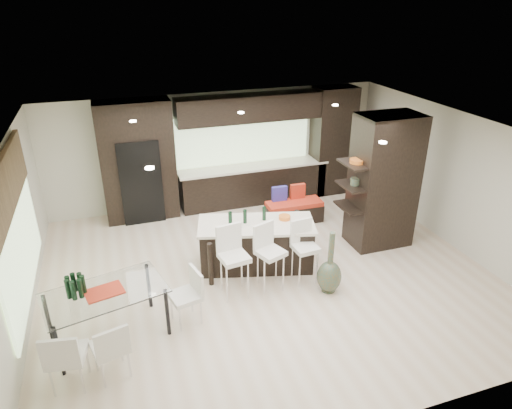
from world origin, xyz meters
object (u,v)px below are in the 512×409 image
object	(u,v)px
kitchen_island	(256,245)
stool_left	(234,269)
dining_table	(108,315)
chair_far	(68,359)
chair_near	(111,350)
stool_right	(305,258)
bench	(294,212)
floor_vase	(330,262)
chair_end	(185,300)
stool_mid	(270,264)

from	to	relation	value
kitchen_island	stool_left	xyz separation A→B (m)	(-0.65, -0.78, 0.07)
dining_table	chair_far	bearing A→B (deg)	-137.20
stool_left	chair_near	xyz separation A→B (m)	(-2.07, -1.21, -0.10)
stool_right	chair_far	bearing A→B (deg)	-167.10
dining_table	chair_near	distance (m)	0.78
stool_right	bench	size ratio (longest dim) A/B	0.73
floor_vase	dining_table	world-z (taller)	floor_vase
stool_right	chair_end	xyz separation A→B (m)	(-2.23, -0.45, -0.05)
kitchen_island	chair_near	xyz separation A→B (m)	(-2.73, -2.00, -0.03)
bench	dining_table	distance (m)	4.92
kitchen_island	chair_near	size ratio (longest dim) A/B	2.57
floor_vase	bench	bearing A→B (deg)	80.04
floor_vase	chair_near	world-z (taller)	floor_vase
kitchen_island	floor_vase	distance (m)	1.52
stool_mid	stool_right	distance (m)	0.65
chair_far	chair_end	distance (m)	1.86
chair_far	chair_end	size ratio (longest dim) A/B	1.05
kitchen_island	bench	bearing A→B (deg)	61.48
stool_mid	chair_far	distance (m)	3.49
chair_near	chair_end	size ratio (longest dim) A/B	1.00
bench	chair_end	size ratio (longest dim) A/B	1.54
bench	chair_near	bearing A→B (deg)	-138.99
stool_right	bench	distance (m)	2.35
stool_left	bench	distance (m)	3.05
floor_vase	stool_mid	bearing A→B (deg)	155.56
kitchen_island	bench	size ratio (longest dim) A/B	1.67
stool_left	stool_mid	world-z (taller)	stool_left
bench	chair_far	world-z (taller)	chair_far
floor_vase	chair_far	distance (m)	4.27
dining_table	bench	bearing A→B (deg)	19.58
stool_left	bench	bearing A→B (deg)	39.56
chair_end	stool_right	bearing A→B (deg)	-91.39
stool_mid	stool_right	size ratio (longest dim) A/B	1.04
chair_near	chair_end	bearing A→B (deg)	19.71
stool_right	chair_near	size ratio (longest dim) A/B	1.12
stool_mid	floor_vase	size ratio (longest dim) A/B	0.84
kitchen_island	stool_right	world-z (taller)	stool_right
stool_mid	bench	xyz separation A→B (m)	(1.40, 2.23, -0.24)
chair_end	chair_near	bearing A→B (deg)	111.26
kitchen_island	stool_mid	bearing A→B (deg)	-74.80
stool_right	floor_vase	distance (m)	0.52
stool_left	chair_far	world-z (taller)	stool_left
stool_left	floor_vase	world-z (taller)	floor_vase
chair_far	stool_left	bearing A→B (deg)	35.55
kitchen_island	floor_vase	bearing A→B (deg)	-36.92
kitchen_island	dining_table	bearing A→B (deg)	-140.78
floor_vase	chair_near	size ratio (longest dim) A/B	1.39
stool_left	chair_near	distance (m)	2.41
kitchen_island	chair_far	world-z (taller)	kitchen_island
kitchen_island	stool_left	size ratio (longest dim) A/B	2.08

